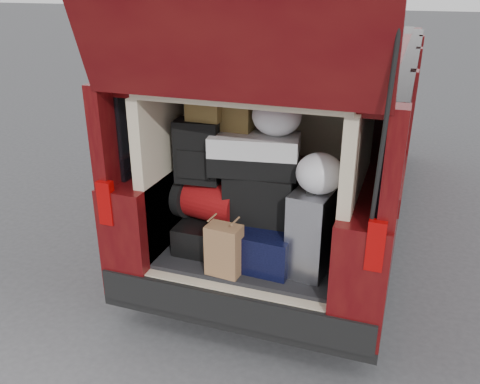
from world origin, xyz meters
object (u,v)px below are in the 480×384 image
Objects in this scene: navy_hardshell at (264,238)px; silver_roller at (312,230)px; kraft_bag at (224,250)px; black_soft_case at (261,197)px; twotone_duffel at (254,154)px; backpack at (198,151)px; black_hardshell at (209,232)px; red_duffel at (210,200)px.

navy_hardshell is 0.39m from silver_roller.
black_soft_case is at bearing 72.25° from kraft_bag.
silver_roller is at bearing 30.12° from kraft_bag.
black_soft_case is 0.80× the size of twotone_duffel.
black_soft_case reaches higher than silver_roller.
black_hardshell is at bearing 8.34° from backpack.
silver_roller is 0.60m from kraft_bag.
silver_roller is 0.95m from backpack.
twotone_duffel is (0.34, 0.02, 0.64)m from black_hardshell.
black_soft_case is at bearing -17.52° from twotone_duffel.
red_duffel is 1.05× the size of backpack.
black_hardshell is 1.16× the size of backpack.
black_hardshell is at bearing -120.23° from red_duffel.
silver_roller is at bearing -8.32° from navy_hardshell.
kraft_bag is at bearing -114.40° from black_soft_case.
silver_roller is 0.43m from black_soft_case.
kraft_bag reaches higher than black_hardshell.
kraft_bag is (-0.53, -0.25, -0.11)m from silver_roller.
red_duffel is 0.39m from black_soft_case.
silver_roller is 1.32× the size of backpack.
backpack reaches higher than twotone_duffel.
twotone_duffel reaches higher than navy_hardshell.
silver_roller is 0.78m from red_duffel.
red_duffel is at bearing 171.07° from twotone_duffel.
red_duffel is at bearing 48.69° from black_hardshell.
backpack is at bearing -166.05° from black_hardshell.
black_soft_case reaches higher than black_hardshell.
backpack reaches higher than silver_roller.
red_duffel reaches higher than kraft_bag.
twotone_duffel is (0.09, 0.35, 0.56)m from kraft_bag.
black_hardshell is 0.42m from kraft_bag.
silver_roller is at bearing -10.48° from backpack.
black_soft_case is at bearing 150.46° from navy_hardshell.
kraft_bag reaches higher than navy_hardshell.
navy_hardshell is 1.75× the size of kraft_bag.
red_duffel is at bearing 177.38° from black_soft_case.
kraft_bag is 0.74× the size of black_soft_case.
black_hardshell is 0.52m from black_soft_case.
silver_roller reaches higher than red_duffel.
silver_roller reaches higher than navy_hardshell.
red_duffel reaches higher than black_hardshell.
red_duffel reaches higher than navy_hardshell.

